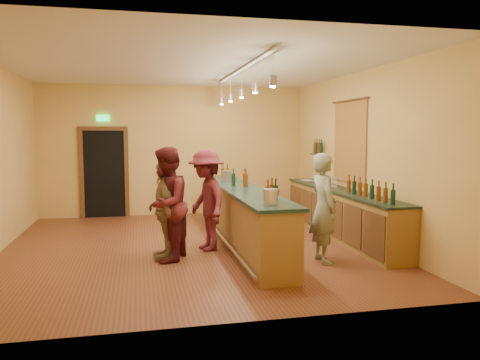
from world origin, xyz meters
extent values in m
plane|color=#5F2E1B|center=(0.00, 0.00, 0.00)|extent=(7.00, 7.00, 0.00)
cube|color=silver|center=(0.00, 0.00, 3.20)|extent=(6.50, 7.00, 0.02)
cube|color=tan|center=(0.00, 3.50, 1.60)|extent=(6.50, 0.02, 3.20)
cube|color=tan|center=(0.00, -3.50, 1.60)|extent=(6.50, 0.02, 3.20)
cube|color=tan|center=(3.25, 0.00, 1.60)|extent=(0.02, 7.00, 3.20)
cube|color=black|center=(-1.70, 3.48, 1.05)|extent=(0.95, 0.06, 2.10)
cube|color=#522D18|center=(-2.22, 3.46, 1.05)|extent=(0.10, 0.08, 2.10)
cube|color=#522D18|center=(-1.18, 3.46, 1.05)|extent=(0.10, 0.08, 2.10)
cube|color=#522D18|center=(-1.70, 3.46, 2.15)|extent=(1.15, 0.08, 0.10)
cube|color=#19E54C|center=(-1.70, 3.45, 2.40)|extent=(0.30, 0.04, 0.15)
cube|color=maroon|center=(3.23, 0.40, 1.85)|extent=(0.03, 1.40, 1.60)
cube|color=#522D18|center=(3.16, 1.90, 1.55)|extent=(0.16, 0.55, 0.03)
cube|color=#522D18|center=(3.23, 1.90, 1.45)|extent=(0.03, 0.55, 0.18)
cube|color=olive|center=(2.97, 0.20, 0.45)|extent=(0.55, 4.50, 0.90)
cube|color=black|center=(2.97, 0.20, 0.92)|extent=(0.60, 4.55, 0.04)
cylinder|color=silver|center=(2.97, 1.50, 0.99)|extent=(0.09, 0.09, 0.09)
cube|color=silver|center=(2.94, 2.00, 0.95)|extent=(0.22, 0.30, 0.01)
cube|color=olive|center=(0.93, 0.00, 0.50)|extent=(0.60, 5.00, 1.00)
cube|color=#162F2C|center=(0.93, 0.00, 1.02)|extent=(0.70, 5.10, 0.05)
cylinder|color=silver|center=(0.57, 0.00, 0.15)|extent=(0.05, 5.00, 0.05)
cylinder|color=silver|center=(0.88, -2.10, 1.16)|extent=(0.20, 0.20, 0.22)
cylinder|color=silver|center=(0.88, 1.20, 1.16)|extent=(0.20, 0.20, 0.22)
cube|color=silver|center=(0.93, 0.00, 3.14)|extent=(0.06, 4.60, 0.05)
cylinder|color=silver|center=(0.93, -2.00, 2.95)|extent=(0.01, 0.01, 0.35)
cylinder|color=#A5A5AD|center=(0.93, -2.00, 2.75)|extent=(0.11, 0.11, 0.14)
cylinder|color=#FFEABF|center=(0.93, -2.00, 2.67)|extent=(0.08, 0.08, 0.02)
cylinder|color=silver|center=(0.93, -1.00, 2.95)|extent=(0.01, 0.01, 0.35)
cylinder|color=#A5A5AD|center=(0.93, -1.00, 2.75)|extent=(0.11, 0.11, 0.14)
cylinder|color=#FFEABF|center=(0.93, -1.00, 2.67)|extent=(0.08, 0.08, 0.02)
cylinder|color=silver|center=(0.93, 0.00, 2.95)|extent=(0.01, 0.01, 0.35)
cylinder|color=#A5A5AD|center=(0.93, 0.00, 2.75)|extent=(0.11, 0.11, 0.14)
cylinder|color=#FFEABF|center=(0.93, 0.00, 2.67)|extent=(0.08, 0.08, 0.02)
cylinder|color=silver|center=(0.93, 1.00, 2.95)|extent=(0.01, 0.01, 0.35)
cylinder|color=#A5A5AD|center=(0.93, 1.00, 2.75)|extent=(0.11, 0.11, 0.14)
cylinder|color=#FFEABF|center=(0.93, 1.00, 2.67)|extent=(0.08, 0.08, 0.02)
cylinder|color=silver|center=(0.93, 2.00, 2.95)|extent=(0.01, 0.01, 0.35)
cylinder|color=#A5A5AD|center=(0.93, 2.00, 2.75)|extent=(0.11, 0.11, 0.14)
cylinder|color=#FFEABF|center=(0.93, 2.00, 2.67)|extent=(0.08, 0.08, 0.02)
imported|color=gray|center=(1.94, -1.43, 0.86)|extent=(0.43, 0.64, 1.73)
imported|color=#59191E|center=(-0.47, -0.84, 0.91)|extent=(0.96, 1.07, 1.82)
imported|color=#997A51|center=(-0.49, -0.70, 0.80)|extent=(0.43, 0.96, 1.61)
imported|color=#59191E|center=(0.25, -0.27, 0.88)|extent=(0.89, 1.25, 1.75)
cylinder|color=#925F42|center=(2.16, 2.20, 0.72)|extent=(0.36, 0.36, 0.04)
cylinder|color=#925F42|center=(2.29, 2.20, 0.35)|extent=(0.04, 0.04, 0.69)
cylinder|color=#925F42|center=(2.09, 2.32, 0.35)|extent=(0.04, 0.04, 0.69)
cylinder|color=#925F42|center=(2.09, 2.08, 0.35)|extent=(0.04, 0.04, 0.69)
camera|label=1|loc=(-0.90, -8.25, 2.03)|focal=35.00mm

